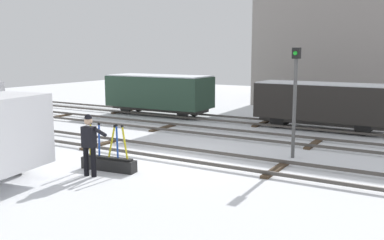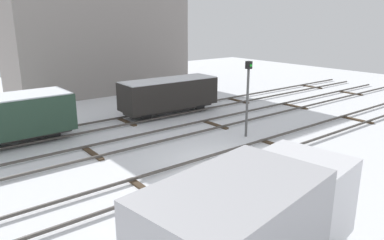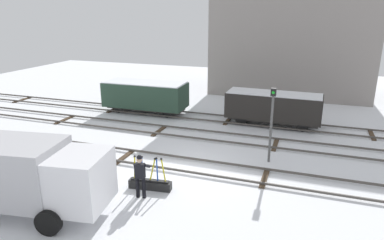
{
  "view_description": "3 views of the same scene",
  "coord_description": "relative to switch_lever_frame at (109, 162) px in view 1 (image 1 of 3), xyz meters",
  "views": [
    {
      "loc": [
        7.75,
        -12.12,
        3.56
      ],
      "look_at": [
        -0.59,
        2.0,
        0.96
      ],
      "focal_mm": 40.27,
      "sensor_mm": 36.0,
      "label": 1
    },
    {
      "loc": [
        -9.12,
        -9.81,
        5.6
      ],
      "look_at": [
        0.45,
        2.38,
        1.25
      ],
      "focal_mm": 33.76,
      "sensor_mm": 36.0,
      "label": 2
    },
    {
      "loc": [
        5.01,
        -14.12,
        7.06
      ],
      "look_at": [
        -0.85,
        2.74,
        1.46
      ],
      "focal_mm": 32.34,
      "sensor_mm": 36.0,
      "label": 3
    }
  ],
  "objects": [
    {
      "name": "rail_worker",
      "position": [
        -0.04,
        -0.73,
        0.78
      ],
      "size": [
        0.59,
        0.7,
        1.82
      ],
      "rotation": [
        0.0,
        0.0,
        0.12
      ],
      "color": "black",
      "rests_on": "ground_plane"
    },
    {
      "name": "freight_car_near_switch",
      "position": [
        3.79,
        10.24,
        1.01
      ],
      "size": [
        5.99,
        2.12,
        2.16
      ],
      "rotation": [
        0.0,
        0.0,
        -0.03
      ],
      "color": "#2D2B28",
      "rests_on": "ground_plane"
    },
    {
      "name": "track_main_line",
      "position": [
        0.87,
        2.5,
        -0.15
      ],
      "size": [
        44.0,
        1.94,
        0.18
      ],
      "color": "#4C4742",
      "rests_on": "ground_plane"
    },
    {
      "name": "apartment_building",
      "position": [
        3.98,
        20.56,
        5.0
      ],
      "size": [
        13.66,
        6.55,
        10.5
      ],
      "color": "gray",
      "rests_on": "ground_plane"
    },
    {
      "name": "ground_plane",
      "position": [
        0.87,
        2.5,
        -0.25
      ],
      "size": [
        60.0,
        60.0,
        0.0
      ],
      "primitive_type": "plane",
      "color": "white"
    },
    {
      "name": "track_siding_near",
      "position": [
        0.87,
        6.76,
        -0.15
      ],
      "size": [
        44.0,
        1.94,
        0.18
      ],
      "color": "#4C4742",
      "rests_on": "ground_plane"
    },
    {
      "name": "switch_lever_frame",
      "position": [
        0.0,
        0.0,
        0.0
      ],
      "size": [
        1.83,
        0.57,
        1.45
      ],
      "rotation": [
        0.0,
        0.0,
        0.12
      ],
      "color": "black",
      "rests_on": "ground_plane"
    },
    {
      "name": "freight_car_back_track",
      "position": [
        -5.28,
        10.24,
        1.06
      ],
      "size": [
        5.95,
        2.39,
        2.27
      ],
      "rotation": [
        0.0,
        0.0,
        0.02
      ],
      "color": "#2D2B28",
      "rests_on": "ground_plane"
    },
    {
      "name": "signal_post",
      "position": [
        4.32,
        4.38,
        2.02
      ],
      "size": [
        0.24,
        0.32,
        3.7
      ],
      "color": "#4C4C4C",
      "rests_on": "ground_plane"
    },
    {
      "name": "track_siding_far",
      "position": [
        0.87,
        10.24,
        -0.14
      ],
      "size": [
        44.0,
        1.94,
        0.18
      ],
      "color": "#4C4742",
      "rests_on": "ground_plane"
    }
  ]
}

